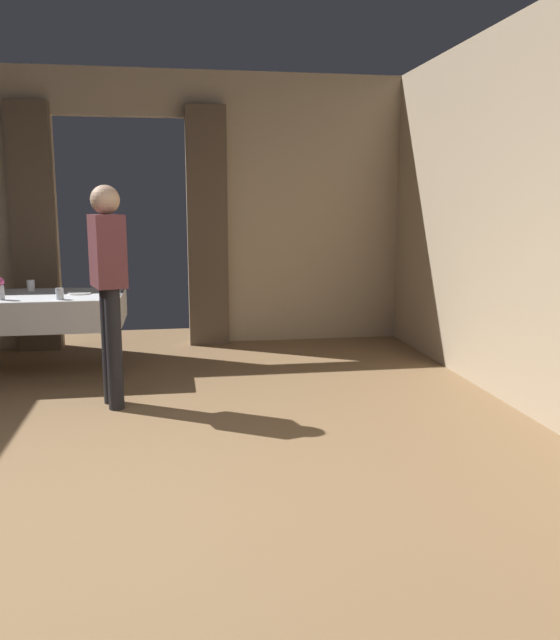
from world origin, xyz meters
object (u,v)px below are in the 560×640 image
Objects in this scene: dining_table_mid at (43,305)px; glass_mid_d at (31,285)px; flower_vase_mid at (1,288)px; plate_mid_b at (80,293)px; person_waiter_by_doorway at (109,277)px; glass_mid_c at (60,294)px.

dining_table_mid is 13.49× the size of glass_mid_d.
flower_vase_mid is at bearing -135.09° from dining_table_mid.
dining_table_mid is 7.00× the size of plate_mid_b.
flower_vase_mid is 1.32m from person_waiter_by_doorway.
glass_mid_d is (-0.15, 0.29, 0.15)m from dining_table_mid.
glass_mid_c is 0.06× the size of person_waiter_by_doorway.
person_waiter_by_doorway reaches higher than dining_table_mid.
glass_mid_c reaches higher than dining_table_mid.
person_waiter_by_doorway is at bearing -57.66° from glass_mid_c.
glass_mid_d is at bearing 120.05° from glass_mid_c.
glass_mid_c is 0.94× the size of glass_mid_d.
glass_mid_d is (-0.37, 0.64, 0.00)m from glass_mid_c.
dining_table_mid is at bearing 122.11° from person_waiter_by_doorway.
glass_mid_d reaches higher than plate_mid_b.
person_waiter_by_doorway is (0.87, -1.42, 0.22)m from glass_mid_d.
person_waiter_by_doorway is at bearing -57.89° from dining_table_mid.
flower_vase_mid is at bearing -103.18° from glass_mid_d.
plate_mid_b is at bearing 70.40° from glass_mid_c.
dining_table_mid is 7.51× the size of flower_vase_mid.
dining_table_mid is at bearing -61.89° from glass_mid_d.
glass_mid_d reaches higher than glass_mid_c.
glass_mid_c is at bearing -109.60° from plate_mid_b.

